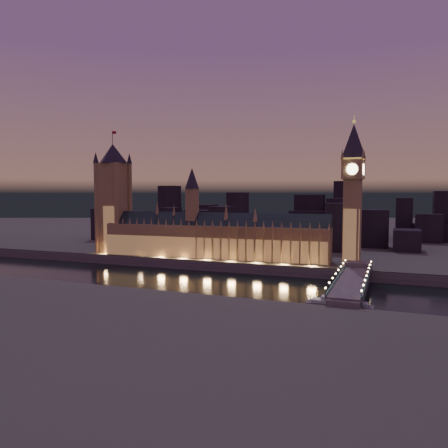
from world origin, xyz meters
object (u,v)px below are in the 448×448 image
(victoria_tower, at_px, (113,193))
(river_boat, at_px, (339,302))
(elizabeth_tower, at_px, (353,182))
(palace_of_westminster, at_px, (212,236))
(westminster_bridge, at_px, (353,285))

(victoria_tower, distance_m, river_boat, 247.47)
(river_boat, bearing_deg, elizabeth_tower, 91.06)
(victoria_tower, height_order, river_boat, victoria_tower)
(palace_of_westminster, relative_size, westminster_bridge, 1.79)
(victoria_tower, relative_size, elizabeth_tower, 0.99)
(westminster_bridge, relative_size, river_boat, 2.98)
(palace_of_westminster, bearing_deg, elizabeth_tower, 0.09)
(palace_of_westminster, distance_m, victoria_tower, 108.23)
(victoria_tower, distance_m, elizabeth_tower, 218.14)
(elizabeth_tower, bearing_deg, victoria_tower, -180.00)
(elizabeth_tower, bearing_deg, palace_of_westminster, -179.91)
(elizabeth_tower, relative_size, westminster_bridge, 1.02)
(palace_of_westminster, distance_m, elizabeth_tower, 125.35)
(palace_of_westminster, bearing_deg, victoria_tower, 179.90)
(palace_of_westminster, distance_m, river_boat, 153.64)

